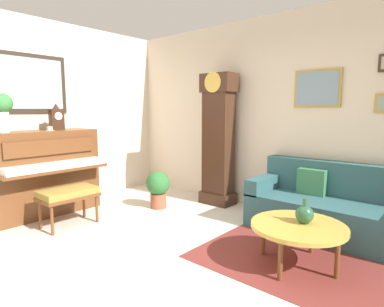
# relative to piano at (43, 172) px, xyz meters

# --- Properties ---
(ground_plane) EXTENTS (6.40, 6.00, 0.10)m
(ground_plane) POSITION_rel_piano_xyz_m (2.23, -0.08, -0.65)
(ground_plane) COLOR beige
(wall_left) EXTENTS (0.13, 4.90, 2.80)m
(wall_left) POSITION_rel_piano_xyz_m (-0.37, -0.08, 0.81)
(wall_left) COLOR beige
(wall_left) RESTS_ON ground_plane
(wall_back) EXTENTS (5.30, 0.13, 2.80)m
(wall_back) POSITION_rel_piano_xyz_m (2.25, 2.32, 0.80)
(wall_back) COLOR beige
(wall_back) RESTS_ON ground_plane
(area_rug) EXTENTS (2.10, 1.50, 0.01)m
(area_rug) POSITION_rel_piano_xyz_m (3.45, 1.00, -0.60)
(area_rug) COLOR maroon
(area_rug) RESTS_ON ground_plane
(piano) EXTENTS (0.87, 1.44, 1.19)m
(piano) POSITION_rel_piano_xyz_m (0.00, 0.00, 0.00)
(piano) COLOR brown
(piano) RESTS_ON ground_plane
(piano_bench) EXTENTS (0.42, 0.70, 0.48)m
(piano_bench) POSITION_rel_piano_xyz_m (0.73, -0.02, -0.19)
(piano_bench) COLOR brown
(piano_bench) RESTS_ON ground_plane
(grandfather_clock) EXTENTS (0.52, 0.34, 2.03)m
(grandfather_clock) POSITION_rel_piano_xyz_m (1.58, 2.02, 0.36)
(grandfather_clock) COLOR #3D2316
(grandfather_clock) RESTS_ON ground_plane
(couch) EXTENTS (1.90, 0.80, 0.84)m
(couch) POSITION_rel_piano_xyz_m (3.37, 1.88, -0.29)
(couch) COLOR #2D565B
(couch) RESTS_ON ground_plane
(coffee_table) EXTENTS (0.88, 0.88, 0.41)m
(coffee_table) POSITION_rel_piano_xyz_m (3.38, 0.85, -0.22)
(coffee_table) COLOR gold
(coffee_table) RESTS_ON ground_plane
(mantel_clock) EXTENTS (0.13, 0.18, 0.38)m
(mantel_clock) POSITION_rel_piano_xyz_m (0.00, 0.24, 0.76)
(mantel_clock) COLOR #3D2316
(mantel_clock) RESTS_ON piano
(flower_vase) EXTENTS (0.26, 0.26, 0.58)m
(flower_vase) POSITION_rel_piano_xyz_m (0.00, -0.47, 0.90)
(flower_vase) COLOR silver
(flower_vase) RESTS_ON piano
(teacup) EXTENTS (0.12, 0.12, 0.06)m
(teacup) POSITION_rel_piano_xyz_m (0.13, 0.07, 0.61)
(teacup) COLOR beige
(teacup) RESTS_ON piano
(green_jug) EXTENTS (0.17, 0.17, 0.24)m
(green_jug) POSITION_rel_piano_xyz_m (3.41, 0.92, -0.10)
(green_jug) COLOR #234C33
(green_jug) RESTS_ON coffee_table
(potted_plant) EXTENTS (0.36, 0.36, 0.56)m
(potted_plant) POSITION_rel_piano_xyz_m (1.04, 1.24, -0.28)
(potted_plant) COLOR #935138
(potted_plant) RESTS_ON ground_plane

